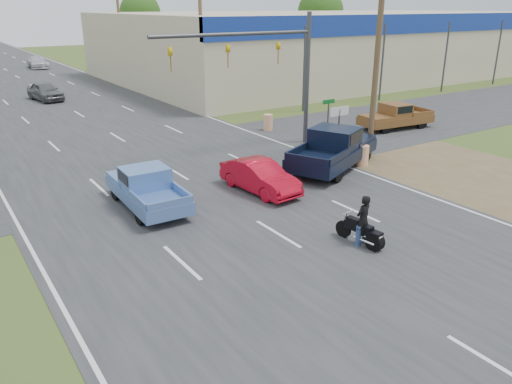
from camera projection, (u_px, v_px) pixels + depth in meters
ground at (498, 367)px, 10.71m from camera, size 200.00×200.00×0.00m
main_road at (53, 98)px, 41.81m from camera, size 15.00×180.00×0.02m
cross_road at (159, 162)px, 24.70m from camera, size 120.00×10.00×0.02m
dirt_verge at (436, 165)px, 24.22m from camera, size 8.00×18.00×0.01m
big_box_store at (339, 42)px, 57.29m from camera, size 50.00×28.10×6.60m
utility_pole_1 at (378, 49)px, 23.91m from camera, size 2.00×0.28×10.00m
utility_pole_2 at (201, 33)px, 37.90m from camera, size 2.00×0.28×10.00m
utility_pole_3 at (120, 26)px, 51.90m from camera, size 2.00×0.28×10.00m
tree_3 at (320, 12)px, 91.67m from camera, size 8.40×8.40×10.40m
tree_5 at (140, 13)px, 98.17m from camera, size 7.98×7.98×9.88m
barrel_0 at (363, 156)px, 24.04m from camera, size 0.56×0.56×1.00m
barrel_1 at (268, 122)px, 30.86m from camera, size 0.56×0.56×1.00m
lane_sign at (339, 119)px, 25.20m from camera, size 1.20×0.08×2.52m
street_name_sign at (328, 118)px, 26.79m from camera, size 0.80×0.08×2.61m
signal_mast at (267, 58)px, 25.28m from camera, size 9.12×0.40×7.00m
red_convertible at (260, 177)px, 20.59m from camera, size 1.71×4.04×1.30m
motorcycle at (363, 233)px, 16.02m from camera, size 0.60×1.88×0.95m
rider at (363, 222)px, 15.91m from camera, size 0.63×0.45×1.60m
blue_pickup at (146, 187)px, 19.02m from camera, size 1.98×4.80×1.57m
navy_pickup at (335, 148)px, 23.57m from camera, size 6.25×4.46×1.94m
brown_pickup at (395, 116)px, 31.17m from camera, size 4.98×2.39×1.59m
distant_car_grey at (45, 92)px, 40.53m from camera, size 2.41×4.51×1.46m
distant_car_silver at (38, 62)px, 61.51m from camera, size 2.25×5.02×1.43m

